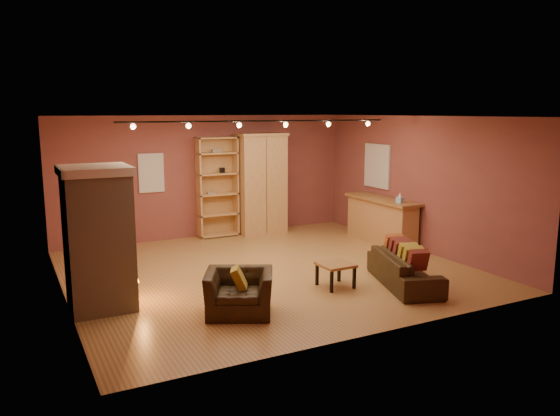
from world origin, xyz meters
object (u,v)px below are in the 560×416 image
armoire (261,183)px  loveseat (405,263)px  armchair (239,285)px  bar_counter (381,220)px  coffee_table (336,267)px  fireplace (99,238)px  bookcase (216,186)px

armoire → loveseat: (0.42, -4.76, -0.82)m
loveseat → armchair: armchair is taller
bar_counter → coffee_table: bar_counter is taller
fireplace → armchair: (1.73, -1.14, -0.64)m
armoire → armchair: 5.40m
bookcase → armoire: size_ratio=0.97×
bookcase → coffee_table: bookcase is taller
bar_counter → coffee_table: (-2.61, -2.19, -0.16)m
loveseat → coffee_table: bearing=85.8°
fireplace → armchair: fireplace is taller
fireplace → coffee_table: fireplace is taller
fireplace → loveseat: size_ratio=1.11×
armoire → coffee_table: 4.44m
fireplace → coffee_table: (3.63, -0.76, -0.71)m
bookcase → bar_counter: bearing=-37.2°
armoire → loveseat: bearing=-85.0°
loveseat → coffee_table: loveseat is taller
armchair → fireplace: bearing=173.0°
fireplace → loveseat: fireplace is taller
fireplace → armchair: 2.17m
bookcase → coffee_table: (0.40, -4.49, -0.83)m
fireplace → loveseat: bearing=-14.4°
loveseat → armchair: size_ratio=1.68×
fireplace → armoire: armoire is taller
bar_counter → loveseat: size_ratio=1.09×
loveseat → fireplace: bearing=94.2°
fireplace → armchair: size_ratio=1.86×
bookcase → loveseat: bookcase is taller
bar_counter → armchair: (-4.51, -2.58, -0.09)m
armchair → coffee_table: armchair is taller
bookcase → armchair: bookcase is taller
bookcase → armoire: bearing=-9.7°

